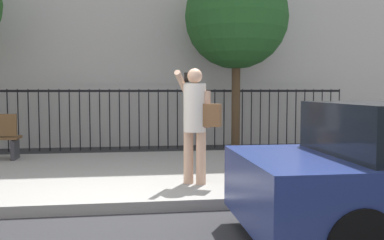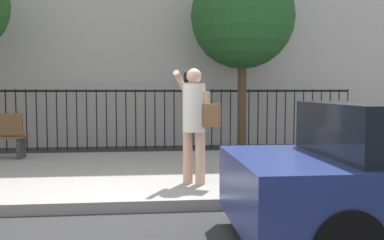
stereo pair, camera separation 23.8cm
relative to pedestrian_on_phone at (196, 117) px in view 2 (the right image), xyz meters
The scene contains 5 objects.
ground_plane 1.91m from the pedestrian_on_phone, 141.48° to the right, with size 60.00×60.00×0.00m, color #28282B.
sidewalk 2.05m from the pedestrian_on_phone, 133.25° to the left, with size 28.00×4.40×0.15m, color gray.
iron_fence 5.10m from the pedestrian_on_phone, 103.43° to the left, with size 12.03×0.04×1.60m.
pedestrian_on_phone is the anchor object (origin of this frame).
street_tree_mid 5.21m from the pedestrian_on_phone, 69.01° to the left, with size 2.65×2.65×4.76m.
Camera 2 is at (0.49, -5.38, 1.58)m, focal length 39.54 mm.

